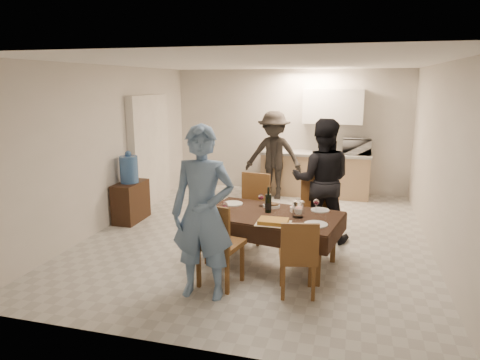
% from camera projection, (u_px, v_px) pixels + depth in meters
% --- Properties ---
extents(floor, '(5.00, 6.00, 0.02)m').
position_uv_depth(floor, '(259.00, 235.00, 6.68)').
color(floor, '#B5B6B0').
rests_on(floor, ground).
extents(ceiling, '(5.00, 6.00, 0.02)m').
position_uv_depth(ceiling, '(261.00, 63.00, 6.10)').
color(ceiling, white).
rests_on(ceiling, wall_back).
extents(wall_back, '(5.00, 0.02, 2.60)m').
position_uv_depth(wall_back, '(290.00, 131.00, 9.21)').
color(wall_back, beige).
rests_on(wall_back, floor).
extents(wall_front, '(5.00, 0.02, 2.60)m').
position_uv_depth(wall_front, '(182.00, 209.00, 3.57)').
color(wall_front, beige).
rests_on(wall_front, floor).
extents(wall_left, '(0.02, 6.00, 2.60)m').
position_uv_depth(wall_left, '(111.00, 147.00, 7.02)').
color(wall_left, beige).
rests_on(wall_left, floor).
extents(wall_right, '(0.02, 6.00, 2.60)m').
position_uv_depth(wall_right, '(441.00, 161.00, 5.76)').
color(wall_right, beige).
rests_on(wall_right, floor).
extents(stub_partition, '(0.15, 1.40, 2.10)m').
position_uv_depth(stub_partition, '(150.00, 151.00, 8.19)').
color(stub_partition, silver).
rests_on(stub_partition, floor).
extents(kitchen_base_cabinet, '(2.20, 0.60, 0.86)m').
position_uv_depth(kitchen_base_cabinet, '(315.00, 175.00, 8.96)').
color(kitchen_base_cabinet, tan).
rests_on(kitchen_base_cabinet, floor).
extents(kitchen_worktop, '(2.24, 0.64, 0.05)m').
position_uv_depth(kitchen_worktop, '(316.00, 154.00, 8.85)').
color(kitchen_worktop, '#A2A19D').
rests_on(kitchen_worktop, kitchen_base_cabinet).
extents(upper_cabinet, '(1.20, 0.34, 0.70)m').
position_uv_depth(upper_cabinet, '(333.00, 106.00, 8.69)').
color(upper_cabinet, white).
rests_on(upper_cabinet, wall_back).
extents(dining_table, '(1.88, 1.30, 0.68)m').
position_uv_depth(dining_table, '(271.00, 216.00, 5.52)').
color(dining_table, black).
rests_on(dining_table, floor).
extents(chair_near_left, '(0.55, 0.55, 0.55)m').
position_uv_depth(chair_near_left, '(218.00, 237.00, 4.85)').
color(chair_near_left, brown).
rests_on(chair_near_left, floor).
extents(chair_near_right, '(0.48, 0.49, 0.48)m').
position_uv_depth(chair_near_right, '(297.00, 251.00, 4.65)').
color(chair_near_right, brown).
rests_on(chair_near_right, floor).
extents(chair_far_left, '(0.51, 0.51, 0.54)m').
position_uv_depth(chair_far_left, '(249.00, 203.00, 6.26)').
color(chair_far_left, brown).
rests_on(chair_far_left, floor).
extents(chair_far_right, '(0.53, 0.54, 0.54)m').
position_uv_depth(chair_far_right, '(311.00, 207.00, 6.03)').
color(chair_far_right, brown).
rests_on(chair_far_right, floor).
extents(console, '(0.36, 0.73, 0.67)m').
position_uv_depth(console, '(131.00, 202.00, 7.32)').
color(console, '#311F10').
rests_on(console, floor).
extents(water_jug, '(0.30, 0.30, 0.46)m').
position_uv_depth(water_jug, '(129.00, 169.00, 7.19)').
color(water_jug, '#3D6AAB').
rests_on(water_jug, console).
extents(wine_bottle, '(0.08, 0.08, 0.34)m').
position_uv_depth(wine_bottle, '(268.00, 200.00, 5.54)').
color(wine_bottle, black).
rests_on(wine_bottle, dining_table).
extents(water_pitcher, '(0.14, 0.14, 0.21)m').
position_uv_depth(water_pitcher, '(298.00, 209.00, 5.36)').
color(water_pitcher, white).
rests_on(water_pitcher, dining_table).
extents(savoury_tart, '(0.41, 0.31, 0.05)m').
position_uv_depth(savoury_tart, '(273.00, 221.00, 5.13)').
color(savoury_tart, '#B78535').
rests_on(savoury_tart, dining_table).
extents(salad_bowl, '(0.16, 0.16, 0.06)m').
position_uv_depth(salad_bowl, '(296.00, 209.00, 5.60)').
color(salad_bowl, silver).
rests_on(salad_bowl, dining_table).
extents(mushroom_dish, '(0.21, 0.21, 0.04)m').
position_uv_depth(mushroom_dish, '(271.00, 206.00, 5.79)').
color(mushroom_dish, silver).
rests_on(mushroom_dish, dining_table).
extents(wine_glass_a, '(0.08, 0.08, 0.18)m').
position_uv_depth(wine_glass_a, '(225.00, 209.00, 5.40)').
color(wine_glass_a, white).
rests_on(wine_glass_a, dining_table).
extents(wine_glass_b, '(0.08, 0.08, 0.17)m').
position_uv_depth(wine_glass_b, '(316.00, 205.00, 5.59)').
color(wine_glass_b, white).
rests_on(wine_glass_b, dining_table).
extents(wine_glass_c, '(0.08, 0.08, 0.18)m').
position_uv_depth(wine_glass_c, '(261.00, 200.00, 5.83)').
color(wine_glass_c, white).
rests_on(wine_glass_c, dining_table).
extents(plate_near_left, '(0.26, 0.26, 0.01)m').
position_uv_depth(plate_near_left, '(220.00, 216.00, 5.38)').
color(plate_near_left, silver).
rests_on(plate_near_left, dining_table).
extents(plate_near_right, '(0.28, 0.28, 0.02)m').
position_uv_depth(plate_near_right, '(316.00, 224.00, 5.08)').
color(plate_near_right, silver).
rests_on(plate_near_right, dining_table).
extents(plate_far_left, '(0.28, 0.28, 0.02)m').
position_uv_depth(plate_far_left, '(233.00, 204.00, 5.95)').
color(plate_far_left, silver).
rests_on(plate_far_left, dining_table).
extents(plate_far_right, '(0.24, 0.24, 0.01)m').
position_uv_depth(plate_far_right, '(320.00, 210.00, 5.65)').
color(plate_far_right, silver).
rests_on(plate_far_right, dining_table).
extents(microwave, '(0.56, 0.38, 0.31)m').
position_uv_depth(microwave, '(357.00, 147.00, 8.61)').
color(microwave, white).
rests_on(microwave, kitchen_worktop).
extents(person_near, '(0.72, 0.50, 1.91)m').
position_uv_depth(person_near, '(203.00, 213.00, 4.61)').
color(person_near, '#6285B0').
rests_on(person_near, floor).
extents(person_far, '(0.93, 0.74, 1.83)m').
position_uv_depth(person_far, '(322.00, 181.00, 6.31)').
color(person_far, black).
rests_on(person_far, floor).
extents(person_kitchen, '(1.15, 0.66, 1.77)m').
position_uv_depth(person_kitchen, '(274.00, 155.00, 8.63)').
color(person_kitchen, black).
rests_on(person_kitchen, floor).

